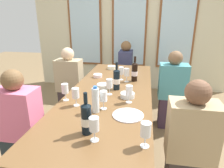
# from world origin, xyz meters

# --- Properties ---
(ground_plane) EXTENTS (12.00, 12.00, 0.00)m
(ground_plane) POSITION_xyz_m (0.00, 0.00, 0.00)
(ground_plane) COLOR olive
(back_wall_with_windows) EXTENTS (4.11, 0.10, 2.90)m
(back_wall_with_windows) POSITION_xyz_m (0.00, 2.23, 1.45)
(back_wall_with_windows) COLOR beige
(back_wall_with_windows) RESTS_ON ground
(dining_table) EXTENTS (0.91, 2.53, 0.74)m
(dining_table) POSITION_xyz_m (0.00, 0.00, 0.67)
(dining_table) COLOR brown
(dining_table) RESTS_ON ground
(white_plate_0) EXTENTS (0.27, 0.27, 0.01)m
(white_plate_0) POSITION_xyz_m (0.25, -0.54, 0.74)
(white_plate_0) COLOR white
(white_plate_0) RESTS_ON dining_table
(wine_bottle_0) EXTENTS (0.08, 0.08, 0.32)m
(wine_bottle_0) POSITION_xyz_m (0.06, 0.07, 0.86)
(wine_bottle_0) COLOR black
(wine_bottle_0) RESTS_ON dining_table
(wine_bottle_1) EXTENTS (0.08, 0.08, 0.32)m
(wine_bottle_1) POSITION_xyz_m (0.24, 0.42, 0.86)
(wine_bottle_1) COLOR black
(wine_bottle_1) RESTS_ON dining_table
(wine_bottle_2) EXTENTS (0.08, 0.08, 0.31)m
(wine_bottle_2) POSITION_xyz_m (-0.02, -0.86, 0.86)
(wine_bottle_2) COLOR black
(wine_bottle_2) RESTS_ON dining_table
(tasting_bowl_0) EXTENTS (0.15, 0.15, 0.05)m
(tasting_bowl_0) POSITION_xyz_m (0.21, -0.15, 0.76)
(tasting_bowl_0) COLOR white
(tasting_bowl_0) RESTS_ON dining_table
(tasting_bowl_1) EXTENTS (0.15, 0.15, 0.05)m
(tasting_bowl_1) POSITION_xyz_m (-0.10, 0.08, 0.76)
(tasting_bowl_1) COLOR white
(tasting_bowl_1) RESTS_ON dining_table
(tasting_bowl_2) EXTENTS (0.12, 0.12, 0.04)m
(tasting_bowl_2) POSITION_xyz_m (-0.27, 0.50, 0.76)
(tasting_bowl_2) COLOR white
(tasting_bowl_2) RESTS_ON dining_table
(tasting_bowl_3) EXTENTS (0.13, 0.13, 0.05)m
(tasting_bowl_3) POSITION_xyz_m (-0.15, 0.96, 0.77)
(tasting_bowl_3) COLOR white
(tasting_bowl_3) RESTS_ON dining_table
(water_bottle) EXTENTS (0.06, 0.06, 0.24)m
(water_bottle) POSITION_xyz_m (-0.04, -0.52, 0.85)
(water_bottle) COLOR white
(water_bottle) RESTS_ON dining_table
(wine_glass_0) EXTENTS (0.07, 0.07, 0.17)m
(wine_glass_0) POSITION_xyz_m (-0.25, -0.43, 0.86)
(wine_glass_0) COLOR white
(wine_glass_0) RESTS_ON dining_table
(wine_glass_1) EXTENTS (0.07, 0.07, 0.17)m
(wine_glass_1) POSITION_xyz_m (0.40, -0.94, 0.86)
(wine_glass_1) COLOR white
(wine_glass_1) RESTS_ON dining_table
(wine_glass_2) EXTENTS (0.07, 0.07, 0.17)m
(wine_glass_2) POSITION_xyz_m (-0.40, -0.33, 0.86)
(wine_glass_2) COLOR white
(wine_glass_2) RESTS_ON dining_table
(wine_glass_3) EXTENTS (0.07, 0.07, 0.17)m
(wine_glass_3) POSITION_xyz_m (0.06, -0.93, 0.86)
(wine_glass_3) COLOR white
(wine_glass_3) RESTS_ON dining_table
(wine_glass_4) EXTENTS (0.07, 0.07, 0.17)m
(wine_glass_4) POSITION_xyz_m (0.14, 0.37, 0.86)
(wine_glass_4) COLOR white
(wine_glass_4) RESTS_ON dining_table
(wine_glass_5) EXTENTS (0.07, 0.07, 0.17)m
(wine_glass_5) POSITION_xyz_m (0.02, -0.45, 0.86)
(wine_glass_5) COLOR white
(wine_glass_5) RESTS_ON dining_table
(wine_glass_6) EXTENTS (0.07, 0.07, 0.17)m
(wine_glass_6) POSITION_xyz_m (0.23, -0.27, 0.86)
(wine_glass_6) COLOR white
(wine_glass_6) RESTS_ON dining_table
(wine_glass_7) EXTENTS (0.07, 0.07, 0.17)m
(wine_glass_7) POSITION_xyz_m (0.06, 0.43, 0.86)
(wine_glass_7) COLOR white
(wine_glass_7) RESTS_ON dining_table
(wine_glass_8) EXTENTS (0.07, 0.07, 0.17)m
(wine_glass_8) POSITION_xyz_m (0.01, -0.10, 0.86)
(wine_glass_8) COLOR white
(wine_glass_8) RESTS_ON dining_table
(seated_person_0) EXTENTS (0.38, 0.24, 1.11)m
(seated_person_0) POSITION_xyz_m (-0.76, 0.67, 0.53)
(seated_person_0) COLOR #352A2D
(seated_person_0) RESTS_ON ground
(seated_person_1) EXTENTS (0.38, 0.24, 1.11)m
(seated_person_1) POSITION_xyz_m (0.76, 0.64, 0.53)
(seated_person_1) COLOR #3A293B
(seated_person_1) RESTS_ON ground
(seated_person_2) EXTENTS (0.38, 0.24, 1.11)m
(seated_person_2) POSITION_xyz_m (-0.76, -0.58, 0.53)
(seated_person_2) COLOR #263034
(seated_person_2) RESTS_ON ground
(seated_person_3) EXTENTS (0.38, 0.24, 1.11)m
(seated_person_3) POSITION_xyz_m (0.76, -0.62, 0.53)
(seated_person_3) COLOR #39312F
(seated_person_3) RESTS_ON ground
(seated_person_4) EXTENTS (0.24, 0.38, 1.11)m
(seated_person_4) POSITION_xyz_m (0.00, 1.62, 0.53)
(seated_person_4) COLOR #2E3044
(seated_person_4) RESTS_ON ground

